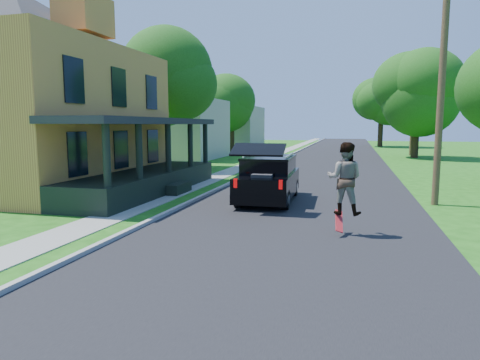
# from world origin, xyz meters

# --- Properties ---
(ground) EXTENTS (140.00, 140.00, 0.00)m
(ground) POSITION_xyz_m (0.00, 0.00, 0.00)
(ground) COLOR #1B5210
(ground) RESTS_ON ground
(street) EXTENTS (8.00, 120.00, 0.02)m
(street) POSITION_xyz_m (0.00, 20.00, 0.00)
(street) COLOR black
(street) RESTS_ON ground
(curb) EXTENTS (0.15, 120.00, 0.12)m
(curb) POSITION_xyz_m (-4.05, 20.00, 0.00)
(curb) COLOR gray
(curb) RESTS_ON ground
(sidewalk) EXTENTS (1.30, 120.00, 0.03)m
(sidewalk) POSITION_xyz_m (-5.60, 20.00, 0.00)
(sidewalk) COLOR gray
(sidewalk) RESTS_ON ground
(front_walk) EXTENTS (6.50, 1.20, 0.03)m
(front_walk) POSITION_xyz_m (-9.50, 6.00, 0.00)
(front_walk) COLOR gray
(front_walk) RESTS_ON ground
(main_house) EXTENTS (15.56, 15.56, 10.10)m
(main_house) POSITION_xyz_m (-12.80, 5.99, 4.92)
(main_house) COLOR gold
(main_house) RESTS_ON ground
(neighbor_house_mid) EXTENTS (12.78, 12.78, 8.30)m
(neighbor_house_mid) POSITION_xyz_m (-13.50, 24.00, 4.19)
(neighbor_house_mid) COLOR #9E998C
(neighbor_house_mid) RESTS_ON ground
(neighbor_house_far) EXTENTS (12.78, 12.78, 8.30)m
(neighbor_house_far) POSITION_xyz_m (-13.50, 40.00, 4.19)
(neighbor_house_far) COLOR #9E998C
(neighbor_house_far) RESTS_ON ground
(black_suv) EXTENTS (2.00, 4.88, 2.25)m
(black_suv) POSITION_xyz_m (-1.40, 5.17, 0.86)
(black_suv) COLOR black
(black_suv) RESTS_ON ground
(skateboarder) EXTENTS (0.99, 0.82, 1.88)m
(skateboarder) POSITION_xyz_m (1.42, 0.93, 1.47)
(skateboarder) COLOR black
(skateboarder) RESTS_ON ground
(skateboard) EXTENTS (0.23, 0.67, 0.51)m
(skateboard) POSITION_xyz_m (1.32, 0.74, 0.36)
(skateboard) COLOR #A00D13
(skateboard) RESTS_ON ground
(tree_left_mid) EXTENTS (5.89, 5.78, 9.18)m
(tree_left_mid) POSITION_xyz_m (-10.54, 16.14, 6.18)
(tree_left_mid) COLOR black
(tree_left_mid) RESTS_ON ground
(tree_left_far) EXTENTS (5.90, 5.82, 8.90)m
(tree_left_far) POSITION_xyz_m (-10.90, 33.45, 5.71)
(tree_left_far) COLOR black
(tree_left_far) RESTS_ON ground
(tree_right_mid) EXTENTS (6.67, 6.54, 9.77)m
(tree_right_mid) POSITION_xyz_m (6.75, 29.52, 6.17)
(tree_right_mid) COLOR black
(tree_right_mid) RESTS_ON ground
(tree_right_far) EXTENTS (7.31, 6.96, 9.40)m
(tree_right_far) POSITION_xyz_m (4.95, 48.63, 6.21)
(tree_right_far) COLOR black
(tree_right_far) RESTS_ON ground
(utility_pole_near) EXTENTS (1.48, 0.24, 8.92)m
(utility_pole_near) POSITION_xyz_m (4.50, 6.00, 4.60)
(utility_pole_near) COLOR #3F2A1D
(utility_pole_near) RESTS_ON ground
(utility_pole_far) EXTENTS (1.67, 0.57, 8.83)m
(utility_pole_far) POSITION_xyz_m (6.82, 32.37, 4.57)
(utility_pole_far) COLOR #3F2A1D
(utility_pole_far) RESTS_ON ground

